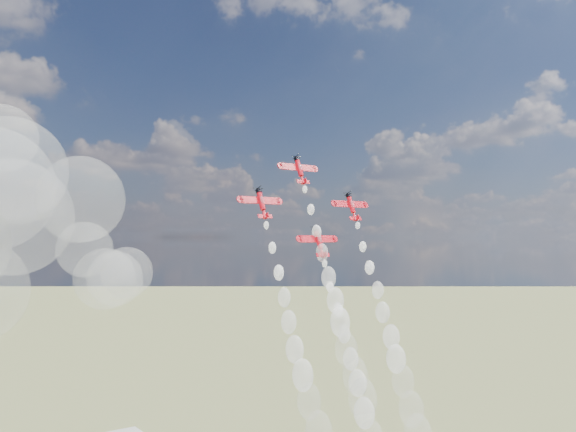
% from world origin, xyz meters
% --- Properties ---
extents(plane_lead, '(10.38, 4.88, 7.02)m').
position_xyz_m(plane_lead, '(1.04, 14.58, 97.10)').
color(plane_lead, red).
rests_on(plane_lead, ground).
extents(plane_left, '(10.38, 4.88, 7.02)m').
position_xyz_m(plane_left, '(-12.27, 10.93, 88.53)').
color(plane_left, red).
rests_on(plane_left, ground).
extents(plane_right, '(10.38, 4.88, 7.02)m').
position_xyz_m(plane_right, '(14.35, 10.93, 88.53)').
color(plane_right, red).
rests_on(plane_right, ground).
extents(plane_slot, '(10.38, 4.88, 7.02)m').
position_xyz_m(plane_slot, '(1.04, 7.28, 79.96)').
color(plane_slot, red).
rests_on(plane_slot, ground).
extents(smoke_trail_lead, '(5.40, 22.69, 48.01)m').
position_xyz_m(smoke_trail_lead, '(1.01, -2.85, 56.39)').
color(smoke_trail_lead, white).
rests_on(smoke_trail_lead, plane_lead).
extents(smoke_trail_left, '(5.27, 22.80, 47.69)m').
position_xyz_m(smoke_trail_left, '(-12.20, -6.62, 47.94)').
color(smoke_trail_left, white).
rests_on(smoke_trail_left, plane_left).
extents(smoke_trail_right, '(5.18, 21.67, 48.58)m').
position_xyz_m(smoke_trail_right, '(14.50, -6.16, 47.77)').
color(smoke_trail_right, white).
rests_on(smoke_trail_right, plane_right).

